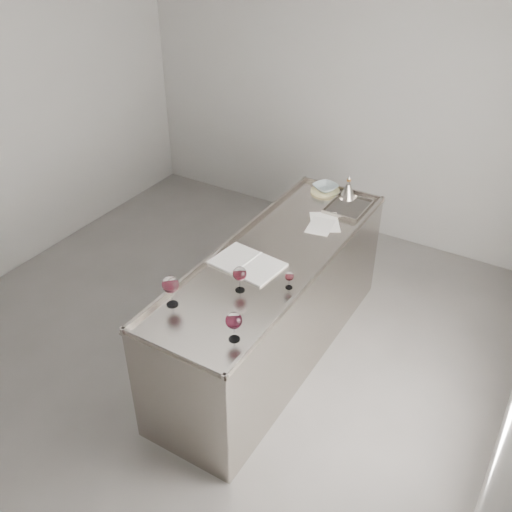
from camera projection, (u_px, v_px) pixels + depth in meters
The scene contains 12 objects.
room_shell at pixel (189, 198), 3.85m from camera, with size 4.54×5.04×2.84m.
counter at pixel (273, 306), 4.37m from camera, with size 0.77×2.42×0.97m.
wine_glass_left at pixel (171, 285), 3.55m from camera, with size 0.11×0.11×0.22m.
wine_glass_middle at pixel (240, 274), 3.69m from camera, with size 0.09×0.09×0.18m.
wine_glass_right at pixel (234, 321), 3.28m from camera, with size 0.10×0.10×0.19m.
wine_glass_small at pixel (289, 277), 3.73m from camera, with size 0.06×0.06×0.12m.
notebook at pixel (247, 263), 4.00m from camera, with size 0.51×0.38×0.02m.
loose_paper_top at pixel (325, 222), 4.49m from camera, with size 0.22×0.31×0.00m, color white.
loose_paper_under at pixel (320, 226), 4.43m from camera, with size 0.18×0.26×0.00m, color silver.
trivet at pixel (325, 191), 4.91m from camera, with size 0.25×0.25×0.02m, color #CBBF83.
ceramic_bowl at pixel (325, 187), 4.90m from camera, with size 0.20×0.20×0.05m, color #8A9BA0.
wine_funnel at pixel (348, 191), 4.79m from camera, with size 0.15×0.15×0.21m.
Camera 1 is at (2.15, -2.69, 3.22)m, focal length 40.00 mm.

